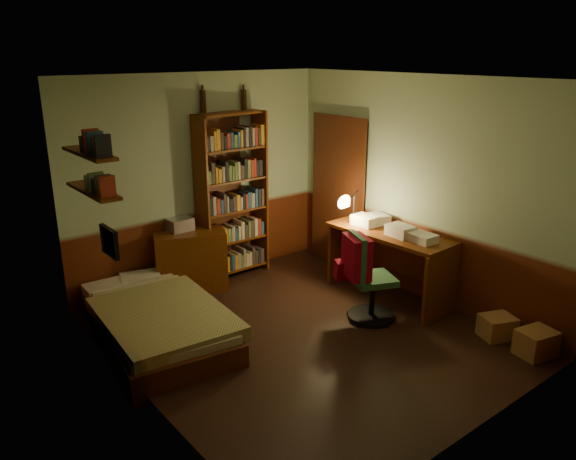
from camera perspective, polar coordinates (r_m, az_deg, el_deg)
floor at (r=5.97m, az=1.52°, el=-10.78°), size 3.50×4.00×0.02m
ceiling at (r=5.24m, az=1.77°, el=15.23°), size 3.50×4.00×0.02m
wall_back at (r=7.06m, az=-8.98°, el=4.99°), size 3.50×0.02×2.60m
wall_left at (r=4.58m, az=-15.45°, el=-2.61°), size 0.02×4.00×2.60m
wall_right at (r=6.69m, az=13.26°, el=4.02°), size 0.02×4.00×2.60m
wall_front at (r=4.22m, az=19.59°, el=-4.83°), size 3.50×0.02×2.60m
doorway at (r=7.58m, az=5.23°, el=3.70°), size 0.06×0.90×2.00m
door_trim at (r=7.56m, az=5.04°, el=3.66°), size 0.02×0.98×2.08m
bed at (r=5.99m, az=-13.37°, el=-7.85°), size 1.36×2.17×0.60m
dresser at (r=6.98m, az=-9.86°, el=-3.15°), size 0.94×0.71×0.75m
mini_stereo at (r=6.91m, az=-10.92°, el=0.56°), size 0.30×0.23×0.16m
bookshelf at (r=7.17m, az=-5.70°, el=3.36°), size 0.94×0.39×2.12m
bottle_left at (r=6.91m, az=-8.63°, el=12.77°), size 0.09×0.09×0.27m
bottle_right at (r=7.22m, az=-4.50°, el=13.06°), size 0.08×0.08×0.25m
desk at (r=6.80m, az=10.24°, el=-3.45°), size 0.71×1.56×0.82m
paper_stack at (r=6.94m, az=9.11°, el=1.15°), size 0.25×0.31×0.11m
desk_lamp at (r=6.83m, az=6.73°, el=3.20°), size 0.21×0.21×0.62m
office_chair at (r=6.18m, az=8.62°, el=-4.94°), size 0.60×0.57×0.95m
red_jacket at (r=5.98m, az=8.22°, el=1.44°), size 0.33×0.43×0.45m
wall_shelf_lower at (r=5.53m, az=-19.18°, el=3.79°), size 0.20×0.90×0.03m
wall_shelf_upper at (r=5.46m, az=-19.56°, el=7.35°), size 0.20×0.90×0.03m
framed_picture at (r=5.14m, az=-17.70°, el=-1.16°), size 0.04×0.32×0.26m
cardboard_box_a at (r=6.07m, az=23.89°, el=-10.45°), size 0.40×0.35×0.26m
cardboard_box_b at (r=6.27m, az=20.49°, el=-9.20°), size 0.41×0.38×0.23m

